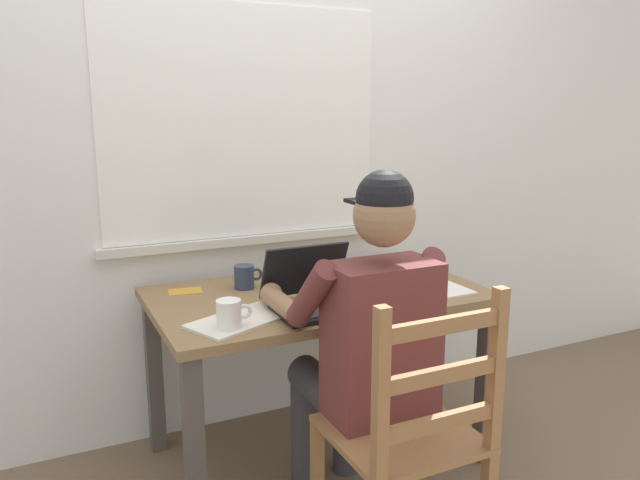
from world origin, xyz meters
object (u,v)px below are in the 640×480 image
seated_person (365,337)px  coffee_mug_white (230,315)px  wooden_chair (410,439)px  book_stack_main (387,269)px  landscape_photo_print (185,291)px  computer_mouse (383,301)px  coffee_mug_dark (245,277)px  desk (317,315)px  laptop (315,294)px

seated_person → coffee_mug_white: (-0.40, 0.19, 0.08)m
wooden_chair → book_stack_main: (0.40, 0.79, 0.29)m
landscape_photo_print → computer_mouse: bearing=-31.5°
book_stack_main → landscape_photo_print: book_stack_main is taller
coffee_mug_dark → landscape_photo_print: (-0.23, 0.06, -0.05)m
book_stack_main → computer_mouse: bearing=-124.0°
coffee_mug_white → wooden_chair: bearing=-49.4°
desk → seated_person: bearing=-95.3°
coffee_mug_white → coffee_mug_dark: (0.20, 0.43, -0.00)m
seated_person → computer_mouse: bearing=46.1°
seated_person → computer_mouse: (0.18, 0.19, 0.04)m
laptop → landscape_photo_print: laptop is taller
computer_mouse → coffee_mug_dark: (-0.38, 0.43, 0.03)m
coffee_mug_dark → laptop: bearing=-65.7°
wooden_chair → book_stack_main: 0.93m
laptop → computer_mouse: bearing=-21.3°
seated_person → wooden_chair: 0.36m
seated_person → wooden_chair: size_ratio=1.32×
computer_mouse → coffee_mug_dark: 0.58m
desk → book_stack_main: book_stack_main is taller
desk → book_stack_main: (0.35, 0.05, 0.14)m
book_stack_main → laptop: bearing=-153.2°
desk → laptop: bearing=-117.9°
wooden_chair → book_stack_main: wooden_chair is taller
computer_mouse → book_stack_main: bearing=56.0°
landscape_photo_print → seated_person: bearing=-50.6°
wooden_chair → computer_mouse: 0.57m
wooden_chair → computer_mouse: wooden_chair is taller
coffee_mug_dark → book_stack_main: bearing=-10.9°
desk → computer_mouse: (0.14, -0.26, 0.11)m
wooden_chair → landscape_photo_print: (-0.43, 0.96, 0.25)m
seated_person → laptop: (-0.05, 0.28, 0.08)m
desk → seated_person: (-0.04, -0.45, 0.07)m
laptop → book_stack_main: laptop is taller
coffee_mug_white → book_stack_main: bearing=21.8°
desk → coffee_mug_dark: coffee_mug_dark is taller
computer_mouse → seated_person: bearing=-133.9°
seated_person → book_stack_main: size_ratio=6.02×
coffee_mug_white → desk: bearing=30.9°
computer_mouse → book_stack_main: book_stack_main is taller
coffee_mug_dark → book_stack_main: (0.60, -0.11, -0.01)m
coffee_mug_dark → landscape_photo_print: size_ratio=0.91×
seated_person → computer_mouse: size_ratio=12.43×
desk → coffee_mug_dark: (-0.24, 0.17, 0.14)m
seated_person → computer_mouse: 0.27m
desk → coffee_mug_white: size_ratio=10.72×
desk → book_stack_main: size_ratio=6.23×
desk → coffee_mug_white: (-0.44, -0.26, 0.15)m
coffee_mug_white → landscape_photo_print: bearing=93.3°
desk → landscape_photo_print: 0.53m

